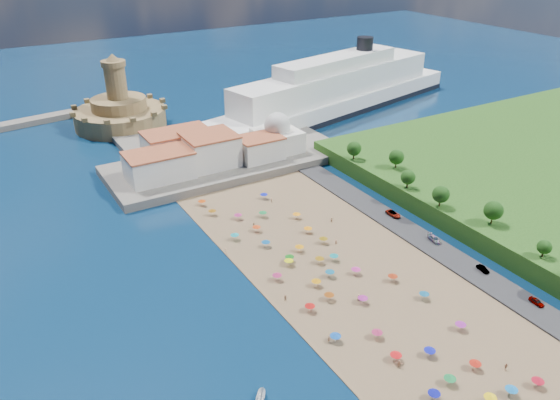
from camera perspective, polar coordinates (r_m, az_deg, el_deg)
ground at (r=146.47m, az=3.66°, el=-6.98°), size 700.00×700.00×0.00m
terrace at (r=206.36m, az=-5.38°, el=3.98°), size 90.00×36.00×3.00m
jetty at (r=230.03m, az=-14.17°, el=5.64°), size 18.00×70.00×2.40m
waterfront_buildings at (r=199.78m, az=-8.91°, el=4.95°), size 57.00×29.00×11.00m
domed_building at (r=210.58m, az=-0.29°, el=6.76°), size 16.00×16.00×15.00m
fortress at (r=255.77m, az=-16.39°, el=8.81°), size 40.00×40.00×32.40m
cruise_ship at (r=266.04m, az=5.85°, el=11.14°), size 151.98×55.64×32.96m
beach_parasols at (r=137.19m, az=6.34°, el=-8.65°), size 30.16×113.78×2.20m
beachgoers at (r=140.30m, az=4.79°, el=-8.17°), size 36.66×94.88×1.88m
parked_cars at (r=160.95m, az=16.15°, el=-4.14°), size 2.75×55.63×1.44m
hillside_trees at (r=165.19m, az=19.07°, el=-0.32°), size 13.30×104.97×7.55m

